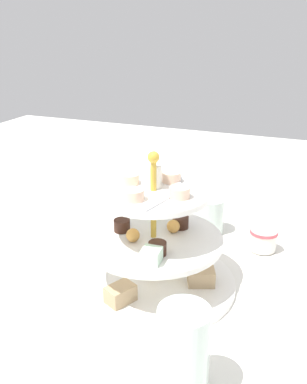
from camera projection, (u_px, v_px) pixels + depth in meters
The scene contains 6 objects.
ground_plane at pixel (154, 284), 0.79m from camera, with size 2.40×2.40×0.00m, color silver.
tiered_serving_stand at pixel (154, 247), 0.76m from camera, with size 0.30×0.30×0.26m.
water_glass_tall_right at pixel (183, 352), 0.54m from camera, with size 0.07×0.07×0.13m, color silver.
water_glass_short_left at pixel (210, 216), 0.97m from camera, with size 0.06×0.06×0.08m, color silver.
teacup_with_saucer at pixel (263, 241), 0.89m from camera, with size 0.09×0.09×0.05m.
water_glass_mid_back at pixel (110, 214), 0.96m from camera, with size 0.06×0.06×0.10m, color silver.
Camera 1 is at (-0.62, -0.25, 0.45)m, focal length 39.48 mm.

